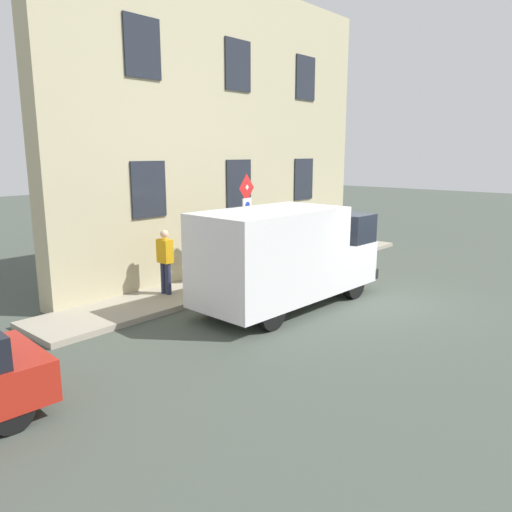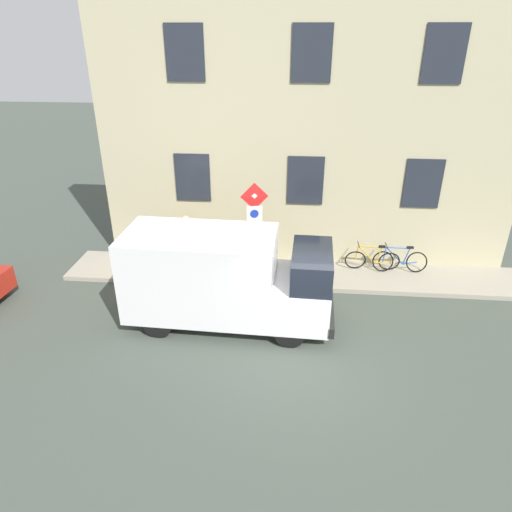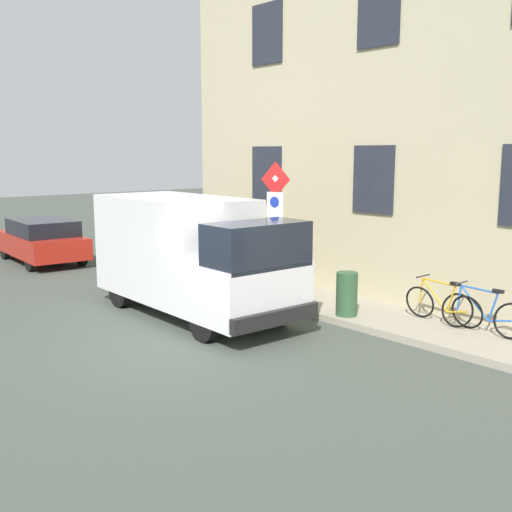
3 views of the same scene
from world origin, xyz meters
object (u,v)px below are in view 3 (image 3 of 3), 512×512
Objects in this scene: delivery_van at (191,253)px; bicycle_orange at (442,305)px; litter_bin at (347,294)px; sign_post_stacked at (276,211)px; pedestrian at (242,244)px; parked_hatchback at (42,240)px; bicycle_blue at (483,313)px.

bicycle_orange is at bearing 37.29° from delivery_van.
litter_bin reaches higher than bicycle_orange.
sign_post_stacked is 1.74× the size of pedestrian.
bicycle_blue is at bearing -163.88° from parked_hatchback.
parked_hatchback is at bearing 9.86° from bicycle_blue.
pedestrian is (0.87, 2.22, -1.09)m from sign_post_stacked.
pedestrian is (-0.23, 5.84, 0.56)m from bicycle_orange.
sign_post_stacked reaches higher than pedestrian.
bicycle_orange is at bearing -178.45° from pedestrian.
delivery_van is at bearing 128.26° from litter_bin.
bicycle_orange is at bearing -59.60° from litter_bin.
parked_hatchback reaches higher than bicycle_blue.
bicycle_blue is at bearing -179.70° from bicycle_orange.
parked_hatchback is 7.19m from pedestrian.
parked_hatchback is (-1.77, 8.90, -1.42)m from sign_post_stacked.
sign_post_stacked reaches higher than parked_hatchback.
parked_hatchback is (0.14, 8.30, -0.60)m from delivery_van.
sign_post_stacked reaches higher than litter_bin.
pedestrian is (2.78, 1.61, -0.26)m from delivery_van.
sign_post_stacked is at bearing -164.72° from parked_hatchback.
pedestrian is 1.91× the size of litter_bin.
sign_post_stacked reaches higher than bicycle_blue.
delivery_van is 5.96m from bicycle_blue.
litter_bin is (2.05, -2.60, -0.74)m from delivery_van.
bicycle_blue and bicycle_orange have the same top height.
delivery_van is 3.15× the size of bicycle_orange.
delivery_van is 3.14× the size of bicycle_blue.
delivery_van is 3.14× the size of pedestrian.
litter_bin is at bearing -86.07° from sign_post_stacked.
sign_post_stacked is at bearing 93.93° from litter_bin.
bicycle_orange is at bearing -73.21° from sign_post_stacked.
sign_post_stacked is at bearing 157.97° from pedestrian.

